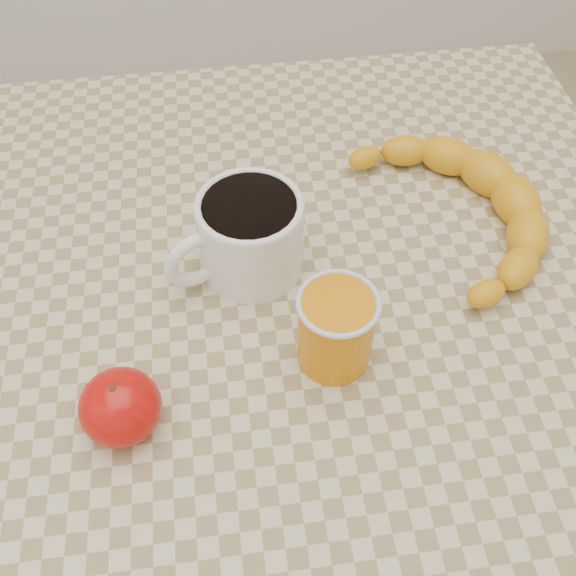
{
  "coord_description": "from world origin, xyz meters",
  "views": [
    {
      "loc": [
        -0.05,
        -0.37,
        1.25
      ],
      "look_at": [
        0.0,
        0.0,
        0.77
      ],
      "focal_mm": 40.0,
      "sensor_mm": 36.0,
      "label": 1
    }
  ],
  "objects": [
    {
      "name": "ground",
      "position": [
        0.0,
        0.0,
        0.0
      ],
      "size": [
        3.0,
        3.0,
        0.0
      ],
      "primitive_type": "plane",
      "color": "tan",
      "rests_on": "ground"
    },
    {
      "name": "table",
      "position": [
        0.0,
        0.0,
        0.66
      ],
      "size": [
        0.8,
        0.8,
        0.75
      ],
      "color": "beige",
      "rests_on": "ground"
    },
    {
      "name": "coffee_mug",
      "position": [
        -0.03,
        0.05,
        0.8
      ],
      "size": [
        0.15,
        0.13,
        0.09
      ],
      "color": "white",
      "rests_on": "table"
    },
    {
      "name": "orange_juice_glass",
      "position": [
        0.03,
        -0.07,
        0.79
      ],
      "size": [
        0.07,
        0.07,
        0.08
      ],
      "color": "orange",
      "rests_on": "table"
    },
    {
      "name": "apple",
      "position": [
        -0.15,
        -0.11,
        0.78
      ],
      "size": [
        0.07,
        0.07,
        0.06
      ],
      "color": "#AB0507",
      "rests_on": "table"
    },
    {
      "name": "banana",
      "position": [
        0.19,
        0.08,
        0.77
      ],
      "size": [
        0.3,
        0.36,
        0.05
      ],
      "primitive_type": null,
      "rotation": [
        0.0,
        0.0,
        0.17
      ],
      "color": "orange",
      "rests_on": "table"
    }
  ]
}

